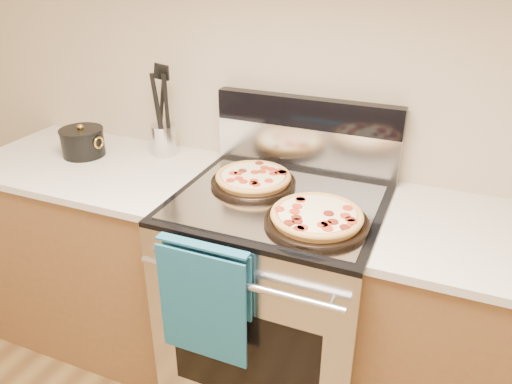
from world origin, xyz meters
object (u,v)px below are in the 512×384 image
at_px(pepperoni_pizza_front, 317,218).
at_px(utensil_crock, 164,140).
at_px(saucepan, 83,143).
at_px(range_body, 277,301).
at_px(pepperoni_pizza_back, 253,179).

bearing_deg(pepperoni_pizza_front, utensil_crock, 155.87).
bearing_deg(utensil_crock, pepperoni_pizza_front, -24.13).
relative_size(pepperoni_pizza_front, saucepan, 1.86).
bearing_deg(range_body, saucepan, 174.89).
bearing_deg(range_body, utensil_crock, 159.69).
height_order(utensil_crock, saucepan, utensil_crock).
distance_m(utensil_crock, saucepan, 0.36).
xyz_separation_m(range_body, pepperoni_pizza_front, (0.18, -0.13, 0.50)).
bearing_deg(saucepan, pepperoni_pizza_back, -1.10).
relative_size(range_body, pepperoni_pizza_front, 2.63).
relative_size(utensil_crock, saucepan, 0.75).
relative_size(pepperoni_pizza_back, saucepan, 1.76).
distance_m(range_body, pepperoni_pizza_front, 0.55).
bearing_deg(pepperoni_pizza_back, utensil_crock, 161.83).
distance_m(pepperoni_pizza_back, saucepan, 0.83).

